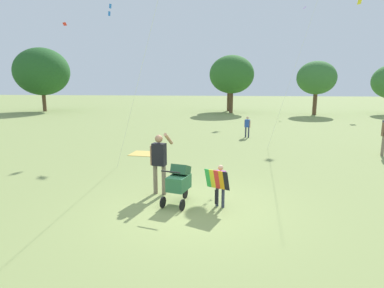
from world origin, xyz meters
TOP-DOWN VIEW (x-y plane):
  - ground_plane at (0.00, 0.00)m, footprint 120.00×120.00m
  - treeline_distant at (-4.10, 24.37)m, footprint 38.02×6.18m
  - child_with_butterfly_kite at (0.64, 0.18)m, footprint 0.62×0.49m
  - person_adult_flyer at (-1.01, 0.99)m, footprint 0.60×0.50m
  - stroller at (-0.38, 0.32)m, footprint 0.71×1.12m
  - person_sitting_far at (1.99, 10.43)m, footprint 0.32×0.26m
  - picnic_blanket at (-2.58, 5.86)m, footprint 1.37×1.14m

SIDE VIEW (x-z plane):
  - ground_plane at x=0.00m, z-range 0.00..0.00m
  - picnic_blanket at x=-2.58m, z-range 0.00..0.02m
  - stroller at x=-0.38m, z-range 0.09..1.12m
  - child_with_butterfly_kite at x=0.64m, z-range 0.11..1.18m
  - person_sitting_far at x=1.99m, z-range 0.10..1.26m
  - person_adult_flyer at x=-1.01m, z-range 0.13..1.86m
  - treeline_distant at x=-4.10m, z-range 0.48..6.74m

